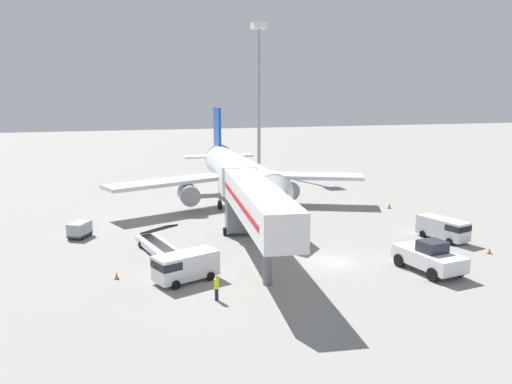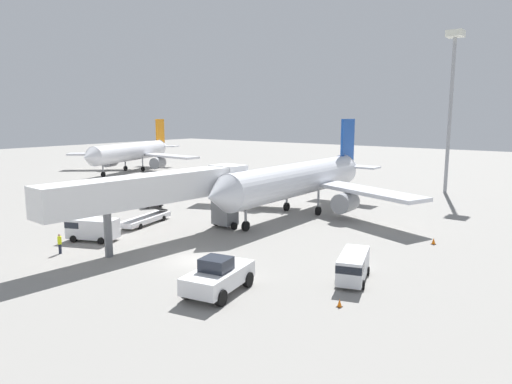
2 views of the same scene
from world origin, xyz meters
name	(u,v)px [view 2 (image 2 of 2)]	position (x,y,z in m)	size (l,w,h in m)	color
ground_plane	(197,261)	(0.00, 0.00, 0.00)	(300.00, 300.00, 0.00)	gray
airplane_at_gate	(301,179)	(-3.14, 21.98, 4.37)	(32.60, 33.97, 11.81)	silver
jet_bridge	(165,190)	(-6.52, 2.50, 5.23)	(4.98, 22.79, 6.95)	silver
pushback_tug	(218,276)	(6.41, -4.41, 1.23)	(3.93, 6.37, 2.63)	white
belt_loader_truck	(145,217)	(-14.30, 6.33, 0.79)	(3.70, 7.72, 3.45)	white
service_van_far_center	(91,228)	(-12.98, -1.57, 1.26)	(5.36, 3.86, 2.21)	white
service_van_mid_left	(353,266)	(12.95, 3.42, 1.21)	(3.32, 5.47, 2.12)	silver
baggage_cart_mid_right	(153,201)	(-21.36, 13.51, 0.85)	(2.44, 2.83, 1.53)	#38383D
ground_crew_worker_foreground	(60,243)	(-11.31, -5.95, 0.98)	(0.46, 0.46, 1.84)	#1E2333
safety_cone_alpha	(340,303)	(14.37, -1.50, 0.27)	(0.36, 0.36, 0.55)	black
safety_cone_bravo	(80,227)	(-18.03, 0.32, 0.27)	(0.36, 0.36, 0.56)	black
safety_cone_charlie	(434,241)	(14.74, 17.54, 0.33)	(0.43, 0.43, 0.66)	black
airplane_background	(132,152)	(-56.70, 38.21, 4.24)	(31.13, 31.63, 11.36)	silver
apron_light_mast	(452,81)	(6.93, 49.98, 17.51)	(2.40, 2.40, 25.16)	#93969B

